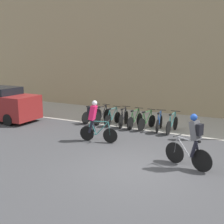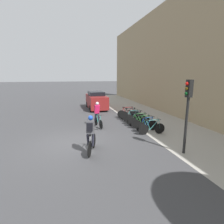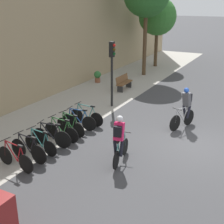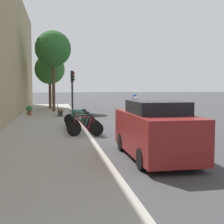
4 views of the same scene
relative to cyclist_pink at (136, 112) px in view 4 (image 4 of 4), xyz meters
The scene contains 18 objects.
ground 3.45m from the cyclist_pink, 35.28° to the right, with size 200.00×200.00×0.00m, color #3D3D3F.
kerb_strip 5.62m from the cyclist_pink, 60.74° to the left, with size 44.00×4.50×0.01m, color #A39E93.
cyclist_pink is the anchor object (origin of this frame).
cyclist_grey 4.39m from the cyclist_pink, 13.94° to the right, with size 1.63×0.68×1.80m.
parked_bike_0 3.49m from the cyclist_pink, 123.13° to the left, with size 0.46×1.68×0.96m.
parked_bike_1 3.20m from the cyclist_pink, 113.48° to the left, with size 0.46×1.67×0.98m.
parked_bike_2 3.01m from the cyclist_pink, 102.21° to the left, with size 0.46×1.56×0.93m.
parked_bike_3 2.94m from the cyclist_pink, 89.88° to the left, with size 0.46×1.65×0.98m.
parked_bike_4 3.01m from the cyclist_pink, 77.59° to the left, with size 0.46×1.68×0.96m.
parked_bike_5 3.20m from the cyclist_pink, 66.37° to the left, with size 0.48×1.57×0.95m.
parked_bike_6 3.50m from the cyclist_pink, 56.73° to the left, with size 0.46×1.60×0.96m.
parked_bike_7 3.88m from the cyclist_pink, 48.83° to the left, with size 0.46×1.71×0.96m.
traffic_light_pole 6.30m from the cyclist_pink, 30.04° to the left, with size 0.26×0.30×3.36m.
bench 9.36m from the cyclist_pink, 24.81° to the left, with size 1.55×0.44×0.89m.
parked_car 6.76m from the cyclist_pink, behind, with size 4.30×1.84×1.85m.
street_tree_0 14.39m from the cyclist_pink, 18.78° to the left, with size 3.24×3.24×7.33m.
street_tree_1 17.30m from the cyclist_pink, 16.23° to the left, with size 3.03×3.03×5.55m.
potted_plant 11.24m from the cyclist_pink, 34.05° to the left, with size 0.48×0.48×0.78m.
Camera 4 is at (-18.85, 6.15, 2.31)m, focal length 50.00 mm.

